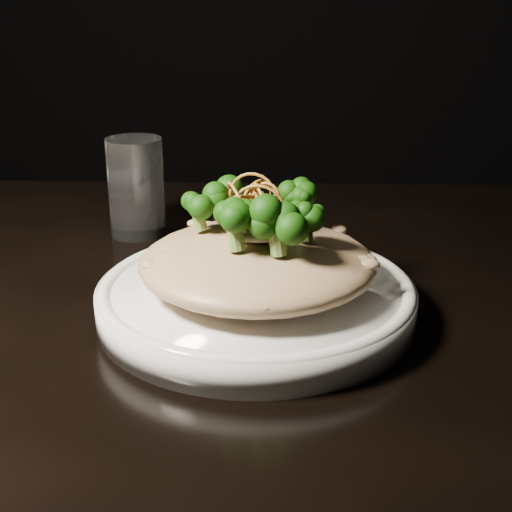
% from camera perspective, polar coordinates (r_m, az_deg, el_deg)
% --- Properties ---
extents(table, '(1.10, 0.80, 0.75)m').
position_cam_1_polar(table, '(0.70, -7.95, -9.58)').
color(table, black).
rests_on(table, ground).
extents(plate, '(0.27, 0.27, 0.03)m').
position_cam_1_polar(plate, '(0.61, 0.00, -3.56)').
color(plate, silver).
rests_on(plate, table).
extents(risotto, '(0.20, 0.20, 0.04)m').
position_cam_1_polar(risotto, '(0.60, 0.12, -0.50)').
color(risotto, brown).
rests_on(risotto, plate).
extents(broccoli, '(0.11, 0.11, 0.04)m').
position_cam_1_polar(broccoli, '(0.59, 0.04, 3.44)').
color(broccoli, black).
rests_on(broccoli, risotto).
extents(cheese, '(0.05, 0.05, 0.01)m').
position_cam_1_polar(cheese, '(0.59, 0.17, 2.09)').
color(cheese, white).
rests_on(cheese, risotto).
extents(shallots, '(0.05, 0.05, 0.03)m').
position_cam_1_polar(shallots, '(0.59, -0.38, 4.42)').
color(shallots, brown).
rests_on(shallots, cheese).
extents(drinking_glass, '(0.08, 0.08, 0.11)m').
position_cam_1_polar(drinking_glass, '(0.81, -9.57, 5.45)').
color(drinking_glass, white).
rests_on(drinking_glass, table).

